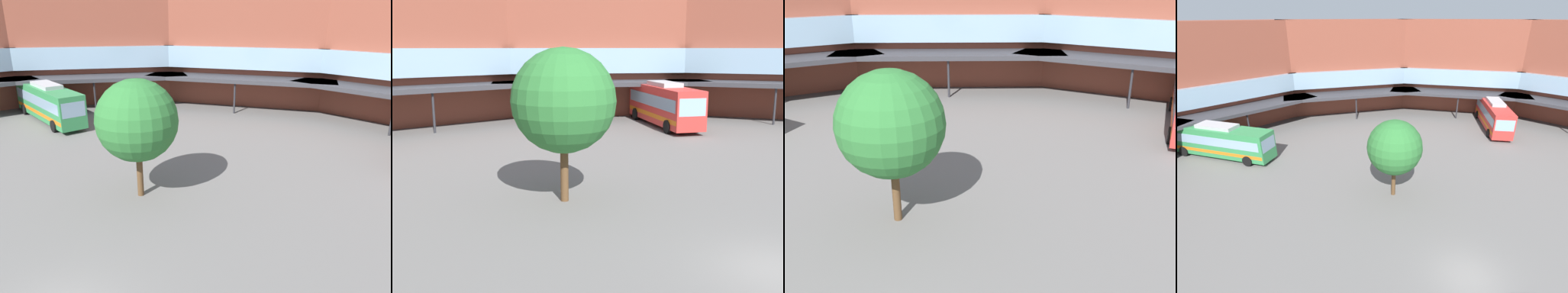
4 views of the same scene
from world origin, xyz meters
The scene contains 2 objects.
station_building centered at (0.00, 20.62, 6.63)m, with size 80.81×48.37×13.76m.
plaza_tree centered at (-1.40, 9.70, 4.52)m, with size 4.59×4.59×6.82m.
Camera 3 is at (1.91, -7.76, 10.48)m, focal length 40.87 mm.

